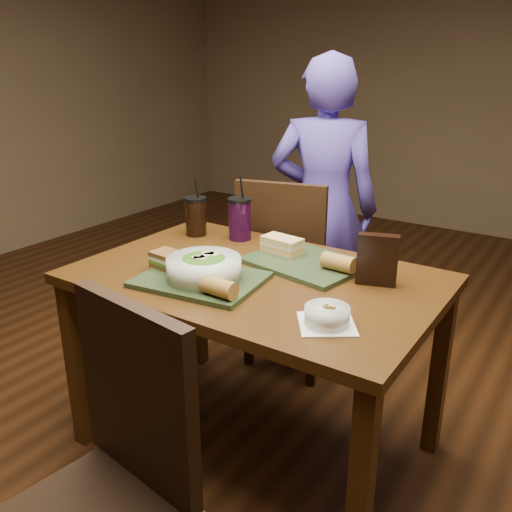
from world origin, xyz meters
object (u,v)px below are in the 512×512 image
Objects in this scene: baguette_far at (339,263)px; chair_far at (290,267)px; diner at (323,209)px; tray_near at (201,280)px; sandwich_near at (168,260)px; cup_berry at (240,218)px; tray_far at (305,263)px; dining_table at (256,297)px; soup_bowl at (327,315)px; baguette_near at (219,287)px; chip_bag at (377,260)px; sandwich_far at (282,245)px; salad_bowl at (204,267)px; cup_cola at (196,216)px; chair_near at (112,477)px.

chair_far is at bearing 135.83° from baguette_far.
diner reaches higher than tray_near.
cup_berry reaches higher than sandwich_near.
chair_far is at bearing 126.22° from tray_far.
cup_berry reaches higher than tray_far.
dining_table is 4.62× the size of cup_berry.
baguette_near is (-0.36, -0.04, 0.02)m from soup_bowl.
chip_bag is (0.40, 0.15, 0.18)m from dining_table.
baguette_far is at bearing -15.26° from cup_berry.
soup_bowl is (0.59, -0.81, 0.24)m from chair_far.
soup_bowl is 0.68m from sandwich_near.
sandwich_far reaches higher than sandwich_near.
tray_far is at bearing 126.09° from soup_bowl.
tray_far is at bearing -53.78° from chair_far.
salad_bowl is 1.96× the size of sandwich_near.
cup_cola is at bearing 131.18° from tray_near.
diner is at bearing 93.91° from tray_near.
tray_far is 0.13m from sandwich_far.
baguette_near is 0.66× the size of chip_bag.
tray_far is 0.51m from sandwich_near.
tray_near is at bearing -125.07° from dining_table.
diner reaches higher than tray_far.
diner is 3.63× the size of tray_near.
sandwich_far is 1.39× the size of baguette_near.
dining_table is 0.46m from cup_berry.
tray_far is at bearing 59.82° from salad_bowl.
chair_near is 1.29m from cup_cola.
salad_bowl is at bearing 76.41° from diner.
baguette_far is at bearing 83.65° from chair_near.
baguette_near is at bearing 82.47° from diner.
cup_berry is (-0.54, 0.15, 0.04)m from baguette_far.
cup_cola is at bearing 132.50° from salad_bowl.
dining_table is 3.10× the size of tray_far.
salad_bowl reaches higher than sandwich_near.
tray_far is at bearing 42.03° from sandwich_near.
chair_near is 1.48m from chair_far.
chair_near is at bearing 82.40° from diner.
salad_bowl is (-0.24, 0.67, 0.28)m from chair_near.
tray_far is 0.42m from cup_berry.
tray_near is (-0.26, 0.67, 0.23)m from chair_near.
cup_cola reaches higher than sandwich_near.
tray_near is 0.56m from cup_cola.
chair_far is at bearing 105.02° from baguette_near.
chair_near reaches higher than tray_near.
salad_bowl is 0.60m from chip_bag.
baguette_far is at bearing 110.93° from soup_bowl.
chip_bag reaches higher than salad_bowl.
tray_far is 0.60m from cup_cola.
cup_berry is at bearing 119.40° from baguette_near.
salad_bowl reaches higher than soup_bowl.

